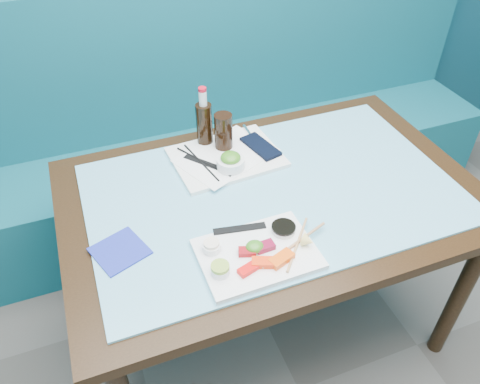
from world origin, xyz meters
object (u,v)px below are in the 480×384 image
object	(u,v)px
booth_bench	(204,149)
cola_glass	(223,131)
sashimi_plate	(257,254)
blue_napkin	(120,251)
dining_table	(272,211)
serving_tray	(226,157)
seaweed_bowl	(231,163)
cola_bottle_body	(204,125)

from	to	relation	value
booth_bench	cola_glass	xyz separation A→B (m)	(-0.08, -0.56, 0.47)
sashimi_plate	blue_napkin	world-z (taller)	sashimi_plate
dining_table	serving_tray	size ratio (longest dim) A/B	3.66
dining_table	sashimi_plate	bearing A→B (deg)	-122.63
sashimi_plate	serving_tray	distance (m)	0.48
serving_tray	cola_glass	world-z (taller)	cola_glass
serving_tray	seaweed_bowl	bearing A→B (deg)	-101.83
cola_bottle_body	blue_napkin	size ratio (longest dim) A/B	1.21
serving_tray	seaweed_bowl	distance (m)	0.08
booth_bench	seaweed_bowl	bearing A→B (deg)	-97.92
blue_napkin	cola_glass	bearing A→B (deg)	39.36
sashimi_plate	seaweed_bowl	xyz separation A→B (m)	(0.06, 0.40, 0.03)
dining_table	blue_napkin	xyz separation A→B (m)	(-0.53, -0.09, 0.09)
booth_bench	seaweed_bowl	distance (m)	0.81
serving_tray	booth_bench	bearing A→B (deg)	77.81
seaweed_bowl	cola_glass	world-z (taller)	cola_glass
dining_table	cola_bottle_body	xyz separation A→B (m)	(-0.13, 0.34, 0.18)
dining_table	cola_bottle_body	world-z (taller)	cola_bottle_body
seaweed_bowl	dining_table	bearing A→B (deg)	-57.75
booth_bench	serving_tray	bearing A→B (deg)	-97.96
cola_glass	blue_napkin	world-z (taller)	cola_glass
sashimi_plate	booth_bench	bearing A→B (deg)	80.80
cola_bottle_body	blue_napkin	bearing A→B (deg)	-132.88
serving_tray	blue_napkin	distance (m)	0.55
dining_table	cola_glass	world-z (taller)	cola_glass
booth_bench	sashimi_plate	xyz separation A→B (m)	(-0.16, -1.09, 0.39)
sashimi_plate	serving_tray	size ratio (longest dim) A/B	0.88
cola_glass	booth_bench	bearing A→B (deg)	82.27
blue_napkin	serving_tray	bearing A→B (deg)	35.56
dining_table	cola_glass	size ratio (longest dim) A/B	10.22
booth_bench	serving_tray	world-z (taller)	booth_bench
booth_bench	dining_table	size ratio (longest dim) A/B	2.14
dining_table	cola_bottle_body	distance (m)	0.40
sashimi_plate	serving_tray	world-z (taller)	sashimi_plate
serving_tray	blue_napkin	xyz separation A→B (m)	(-0.44, -0.32, -0.00)
booth_bench	seaweed_bowl	size ratio (longest dim) A/B	30.49
cola_glass	seaweed_bowl	bearing A→B (deg)	-98.75
sashimi_plate	cola_bottle_body	xyz separation A→B (m)	(0.03, 0.59, 0.08)
cola_glass	blue_napkin	xyz separation A→B (m)	(-0.45, -0.37, -0.08)
cola_glass	cola_bottle_body	distance (m)	0.08
seaweed_bowl	cola_bottle_body	xyz separation A→B (m)	(-0.03, 0.19, 0.05)
booth_bench	cola_bottle_body	world-z (taller)	booth_bench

